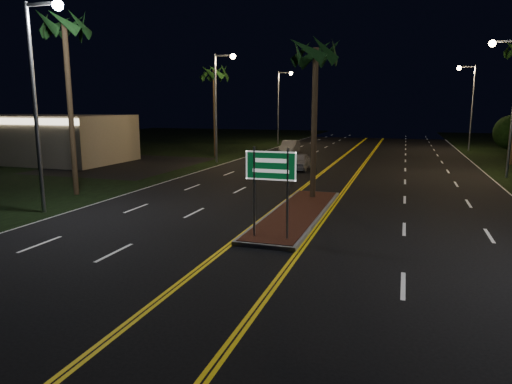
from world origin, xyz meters
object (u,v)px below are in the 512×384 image
at_px(highway_sign, 271,174).
at_px(car_far, 290,146).
at_px(median_island, 297,213).
at_px(streetlight_right_far, 469,98).
at_px(palm_left_far, 214,73).
at_px(streetlight_right_mid, 508,92).
at_px(streetlight_left_far, 281,99).
at_px(car_near, 299,160).
at_px(palm_median, 316,52).
at_px(commercial_building, 39,138).
at_px(palm_left_near, 64,27).
at_px(streetlight_left_near, 40,84).
at_px(shrub_far, 512,133).
at_px(streetlight_left_mid, 220,95).

bearing_deg(highway_sign, car_far, 102.55).
xyz_separation_m(median_island, streetlight_right_far, (10.61, 35.00, 5.57)).
bearing_deg(highway_sign, palm_left_far, 116.92).
relative_size(streetlight_right_mid, streetlight_right_far, 1.00).
xyz_separation_m(streetlight_left_far, streetlight_right_mid, (21.23, -22.00, 0.00)).
distance_m(streetlight_right_far, car_near, 25.12).
height_order(median_island, streetlight_right_far, streetlight_right_far).
bearing_deg(car_near, palm_median, -76.85).
bearing_deg(commercial_building, palm_left_near, -41.61).
relative_size(palm_median, car_far, 1.72).
relative_size(median_island, car_far, 2.12).
height_order(streetlight_right_mid, palm_left_near, palm_left_near).
distance_m(streetlight_right_far, palm_left_near, 41.22).
bearing_deg(streetlight_left_near, palm_left_near, 115.26).
height_order(streetlight_left_far, palm_left_far, streetlight_left_far).
bearing_deg(shrub_far, palm_left_near, -133.21).
bearing_deg(streetlight_right_mid, median_island, -125.28).
xyz_separation_m(median_island, palm_left_near, (-12.50, 1.00, 8.60)).
relative_size(streetlight_right_mid, palm_median, 1.08).
bearing_deg(streetlight_left_mid, palm_left_near, -96.73).
relative_size(streetlight_left_near, streetlight_left_mid, 1.00).
distance_m(streetlight_left_near, streetlight_left_far, 40.00).
xyz_separation_m(commercial_building, palm_left_far, (13.20, 8.01, 5.74)).
xyz_separation_m(streetlight_right_mid, palm_left_far, (-23.41, 6.00, 2.09)).
relative_size(commercial_building, streetlight_left_mid, 1.67).
bearing_deg(median_island, streetlight_right_far, 73.13).
height_order(palm_left_far, car_far, palm_left_far).
height_order(highway_sign, streetlight_right_mid, streetlight_right_mid).
height_order(commercial_building, palm_median, palm_median).
bearing_deg(streetlight_left_far, palm_left_far, -97.78).
bearing_deg(car_near, median_island, -80.57).
xyz_separation_m(palm_median, car_near, (-3.20, 11.10, -6.55)).
height_order(commercial_building, streetlight_right_mid, streetlight_right_mid).
distance_m(palm_median, car_far, 24.02).
bearing_deg(streetlight_left_far, streetlight_left_mid, -90.00).
height_order(streetlight_left_mid, palm_median, streetlight_left_mid).
bearing_deg(streetlight_right_mid, commercial_building, -176.86).
bearing_deg(car_far, streetlight_right_mid, -34.71).
bearing_deg(streetlight_left_mid, streetlight_left_near, -90.00).
relative_size(median_island, streetlight_left_mid, 1.14).
bearing_deg(streetlight_right_far, median_island, -106.87).
bearing_deg(streetlight_left_far, shrub_far, -18.14).
distance_m(palm_left_far, car_near, 13.51).
bearing_deg(palm_left_far, streetlight_left_near, -84.79).
distance_m(streetlight_left_far, palm_median, 35.18).
relative_size(commercial_building, streetlight_right_mid, 1.67).
bearing_deg(highway_sign, commercial_building, 146.52).
distance_m(commercial_building, streetlight_left_near, 22.49).
xyz_separation_m(streetlight_right_mid, palm_left_near, (-23.11, -14.00, 3.02)).
height_order(commercial_building, streetlight_left_near, streetlight_left_near).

